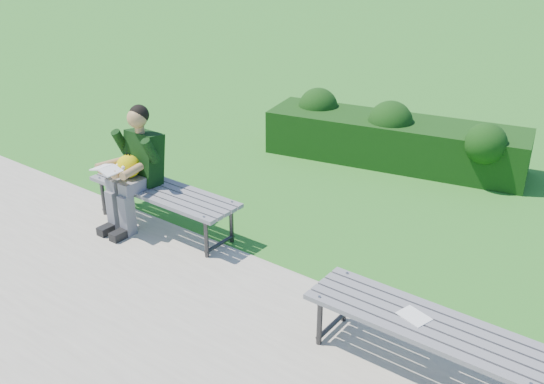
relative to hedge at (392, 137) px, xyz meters
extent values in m
plane|color=#336D1B|center=(0.10, -3.13, -0.36)|extent=(80.00, 80.00, 0.00)
cube|color=beige|center=(0.10, -4.88, -0.35)|extent=(30.00, 3.50, 0.02)
cube|color=#15350D|center=(0.03, 0.02, -0.06)|extent=(3.57, 1.54, 0.60)
sphere|color=#15350D|center=(-1.17, -0.05, 0.21)|extent=(0.67, 0.67, 0.57)
sphere|color=#15350D|center=(-0.01, -0.06, 0.21)|extent=(0.71, 0.71, 0.60)
sphere|color=#15350D|center=(1.28, -0.07, 0.21)|extent=(0.60, 0.60, 0.51)
cube|color=gray|center=(-1.05, -3.44, 0.09)|extent=(1.80, 0.08, 0.04)
cube|color=gray|center=(-1.05, -3.34, 0.09)|extent=(1.80, 0.09, 0.04)
cube|color=gray|center=(-1.05, -3.23, 0.09)|extent=(1.80, 0.09, 0.04)
cube|color=gray|center=(-1.05, -3.13, 0.09)|extent=(1.80, 0.09, 0.04)
cube|color=gray|center=(-1.05, -3.03, 0.09)|extent=(1.80, 0.09, 0.04)
cylinder|color=#2D2D30|center=(-1.83, -3.42, -0.14)|extent=(0.04, 0.04, 0.41)
cylinder|color=#2D2D30|center=(-1.83, -3.04, -0.14)|extent=(0.04, 0.04, 0.41)
cylinder|color=#2D2D30|center=(-1.83, -3.23, 0.05)|extent=(0.04, 0.42, 0.04)
cylinder|color=#2D2D30|center=(-1.83, -3.23, -0.28)|extent=(0.04, 0.42, 0.04)
cylinder|color=gray|center=(-1.83, -3.44, 0.11)|extent=(0.02, 0.02, 0.01)
cylinder|color=gray|center=(-1.83, -3.03, 0.11)|extent=(0.02, 0.02, 0.01)
cylinder|color=#2D2D30|center=(-0.27, -3.42, -0.14)|extent=(0.04, 0.04, 0.41)
cylinder|color=#2D2D30|center=(-0.27, -3.04, -0.14)|extent=(0.04, 0.04, 0.41)
cylinder|color=#2D2D30|center=(-0.27, -3.23, 0.05)|extent=(0.04, 0.42, 0.04)
cylinder|color=#2D2D30|center=(-0.27, -3.23, -0.28)|extent=(0.04, 0.42, 0.04)
cylinder|color=gray|center=(-0.27, -3.44, 0.11)|extent=(0.02, 0.02, 0.01)
cylinder|color=gray|center=(-0.27, -3.03, 0.11)|extent=(0.02, 0.02, 0.01)
cube|color=gray|center=(2.12, -3.90, 0.09)|extent=(1.80, 0.08, 0.04)
cube|color=gray|center=(2.12, -3.79, 0.09)|extent=(1.80, 0.08, 0.04)
cube|color=gray|center=(2.12, -3.69, 0.09)|extent=(1.80, 0.08, 0.04)
cube|color=gray|center=(2.12, -3.59, 0.09)|extent=(1.80, 0.08, 0.04)
cube|color=gray|center=(2.12, -3.48, 0.09)|extent=(1.80, 0.08, 0.04)
cylinder|color=#2D2D30|center=(1.34, -3.88, -0.14)|extent=(0.04, 0.04, 0.41)
cylinder|color=#2D2D30|center=(1.34, -3.50, -0.14)|extent=(0.04, 0.04, 0.41)
cylinder|color=#2D2D30|center=(1.34, -3.69, 0.05)|extent=(0.04, 0.42, 0.04)
cylinder|color=#2D2D30|center=(1.34, -3.69, -0.28)|extent=(0.04, 0.42, 0.04)
cylinder|color=gray|center=(1.34, -3.90, 0.11)|extent=(0.02, 0.02, 0.01)
cylinder|color=gray|center=(1.34, -3.48, 0.11)|extent=(0.02, 0.02, 0.01)
cylinder|color=#2D2D30|center=(2.90, -3.50, -0.14)|extent=(0.04, 0.04, 0.41)
cylinder|color=#2D2D30|center=(2.90, -3.69, 0.05)|extent=(0.04, 0.42, 0.04)
cylinder|color=gray|center=(2.90, -3.90, 0.11)|extent=(0.02, 0.02, 0.01)
cube|color=gray|center=(-1.45, -3.39, 0.17)|extent=(0.14, 0.42, 0.13)
cube|color=gray|center=(-1.25, -3.39, 0.17)|extent=(0.14, 0.42, 0.13)
cube|color=gray|center=(-1.45, -3.57, -0.12)|extent=(0.12, 0.13, 0.45)
cube|color=gray|center=(-1.25, -3.57, -0.12)|extent=(0.12, 0.13, 0.45)
cube|color=black|center=(-1.45, -3.67, -0.30)|extent=(0.11, 0.26, 0.09)
cube|color=black|center=(-1.25, -3.67, -0.30)|extent=(0.11, 0.26, 0.09)
cube|color=black|center=(-1.35, -3.19, 0.39)|extent=(0.40, 0.30, 0.59)
cylinder|color=tan|center=(-1.35, -3.21, 0.71)|extent=(0.10, 0.10, 0.08)
sphere|color=tan|center=(-1.35, -3.23, 0.84)|extent=(0.21, 0.21, 0.21)
sphere|color=black|center=(-1.35, -3.20, 0.87)|extent=(0.21, 0.21, 0.21)
cylinder|color=black|center=(-1.58, -3.29, 0.55)|extent=(0.10, 0.21, 0.30)
cylinder|color=black|center=(-1.12, -3.29, 0.55)|extent=(0.10, 0.21, 0.30)
cylinder|color=tan|center=(-1.52, -3.51, 0.38)|extent=(0.14, 0.31, 0.08)
cylinder|color=tan|center=(-1.18, -3.51, 0.38)|extent=(0.14, 0.31, 0.08)
sphere|color=tan|center=(-1.45, -3.67, 0.38)|extent=(0.09, 0.09, 0.09)
sphere|color=tan|center=(-1.25, -3.67, 0.38)|extent=(0.09, 0.09, 0.09)
sphere|color=gold|center=(-1.35, -3.41, 0.36)|extent=(0.25, 0.25, 0.25)
cone|color=orange|center=(-1.35, -3.53, 0.35)|extent=(0.07, 0.07, 0.07)
cone|color=black|center=(-1.37, -3.40, 0.49)|extent=(0.03, 0.05, 0.08)
cone|color=black|center=(-1.34, -3.39, 0.48)|extent=(0.03, 0.04, 0.07)
sphere|color=white|center=(-1.40, -3.51, 0.39)|extent=(0.05, 0.05, 0.05)
sphere|color=white|center=(-1.31, -3.51, 0.39)|extent=(0.05, 0.05, 0.05)
cube|color=white|center=(-1.43, -3.69, 0.42)|extent=(0.15, 0.20, 0.05)
cube|color=white|center=(-1.28, -3.69, 0.42)|extent=(0.15, 0.20, 0.05)
cube|color=white|center=(2.02, -3.69, 0.11)|extent=(0.26, 0.22, 0.01)
camera|label=1|loc=(3.36, -7.19, 2.77)|focal=40.00mm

